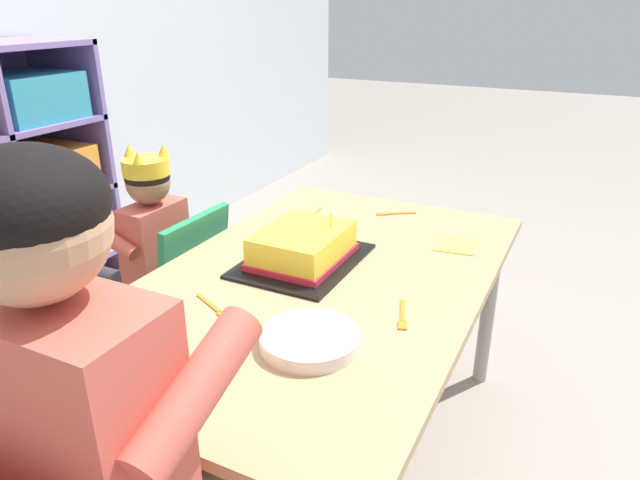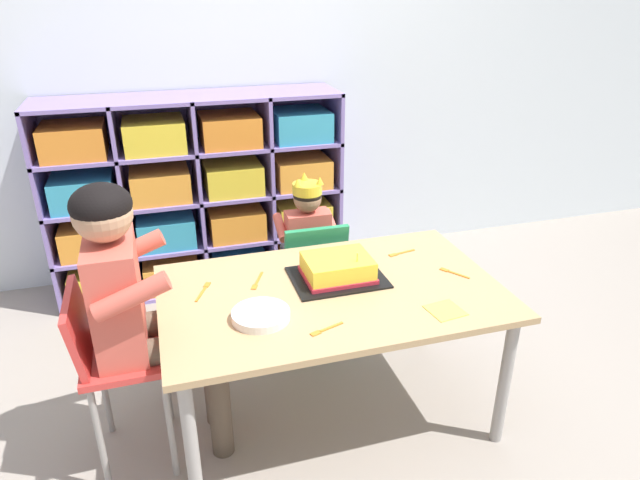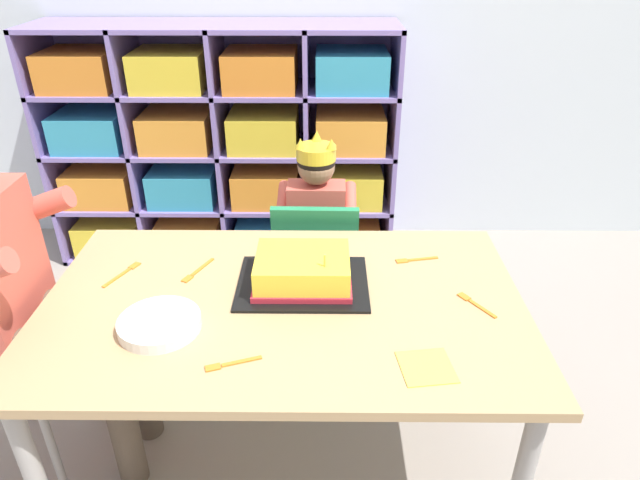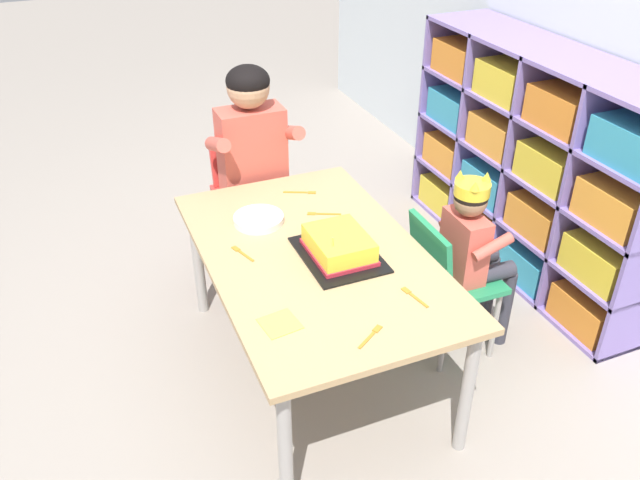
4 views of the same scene
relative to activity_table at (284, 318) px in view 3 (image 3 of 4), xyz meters
The scene contains 14 objects.
ground 0.53m from the activity_table, ahead, with size 16.00×16.00×0.00m, color gray.
storage_cubby_shelf 1.37m from the activity_table, 105.77° to the left, with size 1.62×0.39×1.11m.
activity_table is the anchor object (origin of this frame).
classroom_chair_blue 0.58m from the activity_table, 81.93° to the left, with size 0.33×0.34×0.65m.
child_with_crown 0.67m from the activity_table, 83.07° to the left, with size 0.30×0.31×0.84m.
adult_helper_seated 0.72m from the activity_table, behind, with size 0.44×0.41×1.09m.
birthday_cake_on_tray 0.14m from the activity_table, 57.45° to the left, with size 0.36×0.28×0.13m.
paper_plate_stack 0.33m from the activity_table, 157.36° to the right, with size 0.20×0.20×0.03m, color white.
paper_napkin_square 0.43m from the activity_table, 37.27° to the right, with size 0.12×0.12×0.00m, color #F4DB4C.
fork_beside_plate_stack 0.51m from the activity_table, ahead, with size 0.08×0.12×0.00m.
fork_by_napkin 0.44m from the activity_table, 29.11° to the left, with size 0.13×0.04×0.00m.
fork_near_child_seat 0.30m from the activity_table, 151.91° to the left, with size 0.07×0.13×0.00m.
fork_at_table_front_edge 0.49m from the activity_table, 164.41° to the left, with size 0.07×0.14×0.00m.
fork_near_cake_tray 0.28m from the activity_table, 112.49° to the right, with size 0.13×0.06×0.00m.
Camera 3 is at (0.11, -1.24, 1.46)m, focal length 31.63 mm.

